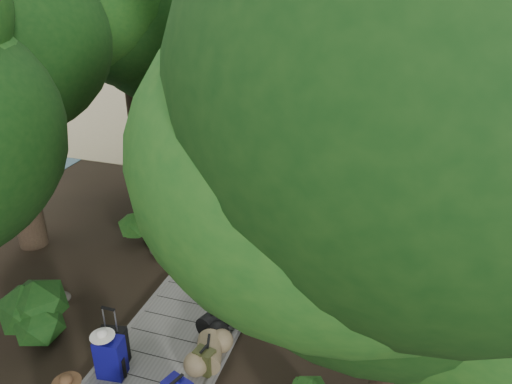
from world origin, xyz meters
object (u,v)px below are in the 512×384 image
(duffel_right_khaki, at_px, (209,352))
(duffel_right_black, at_px, (218,320))
(backpack_left_c, at_px, (110,355))
(suitcase_on_boardwalk, at_px, (114,346))
(kayak, at_px, (228,118))
(backpack_right_d, at_px, (205,360))
(lone_suitcase_on_sand, at_px, (314,144))
(sun_lounger, at_px, (399,134))

(duffel_right_khaki, xyz_separation_m, duffel_right_black, (-0.17, 0.80, 0.00))
(backpack_left_c, bearing_deg, duffel_right_khaki, 20.45)
(duffel_right_black, distance_m, suitcase_on_boardwalk, 1.85)
(kayak, bearing_deg, suitcase_on_boardwalk, -88.96)
(duffel_right_khaki, height_order, kayak, duffel_right_khaki)
(backpack_right_d, height_order, duffel_right_khaki, backpack_right_d)
(duffel_right_black, xyz_separation_m, lone_suitcase_on_sand, (-0.25, 9.57, -0.00))
(duffel_right_black, distance_m, sun_lounger, 11.87)
(suitcase_on_boardwalk, distance_m, sun_lounger, 13.45)
(lone_suitcase_on_sand, bearing_deg, backpack_right_d, -79.04)
(duffel_right_black, height_order, sun_lounger, sun_lounger)
(backpack_right_d, relative_size, duffel_right_black, 0.71)
(backpack_left_c, distance_m, suitcase_on_boardwalk, 0.28)
(backpack_left_c, relative_size, lone_suitcase_on_sand, 1.27)
(duffel_right_black, distance_m, lone_suitcase_on_sand, 9.58)
(duffel_right_black, bearing_deg, kayak, 131.28)
(duffel_right_black, height_order, kayak, duffel_right_black)
(backpack_left_c, distance_m, duffel_right_khaki, 1.59)
(backpack_left_c, distance_m, duffel_right_black, 1.98)
(backpack_left_c, distance_m, lone_suitcase_on_sand, 11.15)
(lone_suitcase_on_sand, distance_m, kayak, 4.79)
(backpack_left_c, height_order, duffel_right_black, backpack_left_c)
(backpack_left_c, bearing_deg, sun_lounger, 66.82)
(backpack_left_c, xyz_separation_m, lone_suitcase_on_sand, (0.98, 11.11, -0.19))
(suitcase_on_boardwalk, xyz_separation_m, sun_lounger, (3.84, 12.89, -0.13))
(backpack_right_d, distance_m, sun_lounger, 12.83)
(suitcase_on_boardwalk, bearing_deg, backpack_right_d, -0.49)
(backpack_left_c, xyz_separation_m, sun_lounger, (3.74, 13.14, -0.19))
(duffel_right_black, bearing_deg, duffel_right_khaki, -57.07)
(duffel_right_black, relative_size, kayak, 0.23)
(duffel_right_khaki, distance_m, sun_lounger, 12.63)
(backpack_left_c, distance_m, kayak, 13.93)
(backpack_left_c, xyz_separation_m, duffel_right_khaki, (1.40, 0.74, -0.19))
(kayak, bearing_deg, backpack_left_c, -88.79)
(backpack_left_c, height_order, kayak, backpack_left_c)
(backpack_right_d, distance_m, duffel_right_khaki, 0.22)
(duffel_right_black, height_order, lone_suitcase_on_sand, lone_suitcase_on_sand)
(backpack_right_d, bearing_deg, backpack_left_c, -149.70)
(backpack_right_d, distance_m, suitcase_on_boardwalk, 1.54)
(backpack_left_c, xyz_separation_m, backpack_right_d, (1.41, 0.52, -0.16))
(duffel_right_khaki, bearing_deg, lone_suitcase_on_sand, 74.89)
(backpack_left_c, relative_size, kayak, 0.27)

